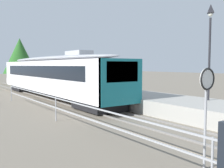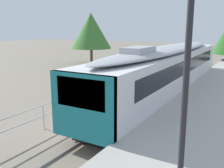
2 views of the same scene
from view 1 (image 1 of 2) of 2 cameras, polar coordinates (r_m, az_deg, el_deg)
ground_plane at (r=14.68m, az=-12.80°, el=-7.20°), size 160.00×160.00×0.00m
track_rails at (r=16.03m, az=-2.78°, el=-6.02°), size 3.20×60.00×0.14m
commuter_train at (r=22.58m, az=-13.20°, el=2.23°), size 2.82×20.12×3.74m
station_platform at (r=17.89m, az=6.05°, el=-3.62°), size 3.90×60.00×0.90m
platform_lamp_mid_platform at (r=15.48m, az=20.99°, el=10.40°), size 0.34×0.34×5.35m
speed_limit_sign at (r=7.38m, az=20.35°, el=-1.87°), size 0.61×0.10×2.81m
carpark_fence at (r=6.43m, az=21.49°, el=-13.86°), size 0.06×36.06×1.25m
tree_behind_carpark at (r=40.74m, az=-19.83°, el=5.91°), size 4.84×4.84×6.90m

